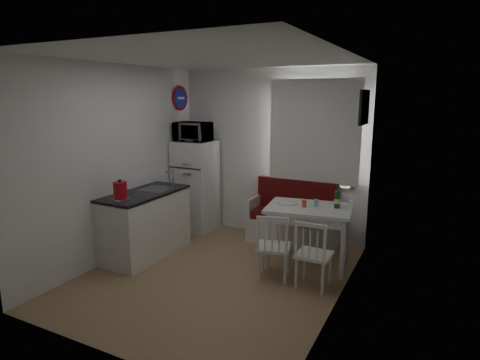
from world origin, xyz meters
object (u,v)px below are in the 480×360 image
Objects in this scene: bench at (293,223)px; chair_left at (271,240)px; kettle at (120,191)px; dining_table at (309,213)px; wine_bottle at (338,196)px; microwave at (193,132)px; kitchen_counter at (146,223)px; fridge at (196,186)px; chair_right at (312,248)px.

bench is 2.81× the size of chair_left.
bench is at bearing 48.82° from kettle.
dining_table is 0.43m from wine_bottle.
microwave reaches higher than kettle.
microwave is at bearing 91.01° from kettle.
wine_bottle is at bearing 17.63° from kitchen_counter.
microwave is at bearing -174.44° from bench.
bench is 1.16m from wine_bottle.
fridge is 5.54× the size of kettle.
fridge is 2.70× the size of microwave.
kettle is 2.72m from wine_bottle.
kitchen_counter is 2.16m from bench.
bench reaches higher than dining_table.
wine_bottle is (2.40, 1.28, -0.08)m from kettle.
kitchen_counter is 2.62m from wine_bottle.
chair_right is at bearing 0.58° from kitchen_counter.
dining_table is at bearing -56.80° from bench.
microwave is 2.56m from wine_bottle.
fridge is 0.89m from microwave.
dining_table is 0.78× the size of fridge.
chair_left is (-0.25, -0.66, -0.19)m from dining_table.
dining_table is at bearing -15.12° from fridge.
microwave reaches higher than fridge.
chair_left reaches higher than dining_table.
bench is at bearing 118.72° from chair_right.
kettle is at bearing -89.01° from fridge.
chair_right is (0.69, -1.33, 0.19)m from bench.
chair_right is (0.50, 0.00, -0.01)m from chair_left.
microwave is at bearing -90.00° from fridge.
kitchen_counter is 0.77m from kettle.
bench is 0.90m from dining_table.
microwave reaches higher than chair_left.
chair_left is 1.52× the size of wine_bottle.
fridge reaches higher than wine_bottle.
kitchen_counter is 1.28m from fridge.
dining_table is 0.73m from chair_right.
chair_right is (0.25, -0.65, -0.20)m from dining_table.
kitchen_counter is at bearing -90.94° from microwave.
microwave is at bearing 89.06° from kitchen_counter.
dining_table is at bearing 17.78° from kitchen_counter.
wine_bottle is (0.58, 0.76, 0.44)m from chair_left.
kettle is (0.05, -0.50, 0.58)m from kitchen_counter.
kitchen_counter reaches higher than chair_left.
dining_table is at bearing -13.83° from microwave.
fridge is at bearing -176.16° from bench.
kitchen_counter is 3.00× the size of chair_right.
wine_bottle reaches higher than bench.
chair_left reaches higher than chair_right.
chair_left is 1.96m from kettle.
kitchen_counter is at bearing 95.66° from kettle.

